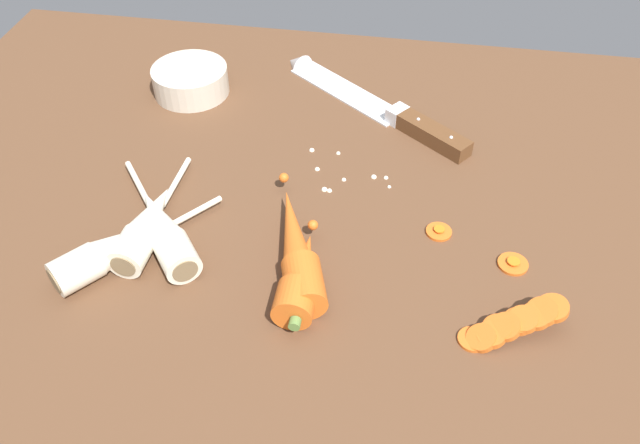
% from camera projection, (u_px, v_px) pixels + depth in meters
% --- Properties ---
extents(ground_plane, '(1.20, 0.90, 0.04)m').
position_uv_depth(ground_plane, '(323.00, 231.00, 0.78)').
color(ground_plane, brown).
extents(chefs_knife, '(0.30, 0.24, 0.04)m').
position_uv_depth(chefs_knife, '(367.00, 100.00, 0.94)').
color(chefs_knife, silver).
rests_on(chefs_knife, ground_plane).
extents(whole_carrot, '(0.09, 0.21, 0.04)m').
position_uv_depth(whole_carrot, '(296.00, 249.00, 0.70)').
color(whole_carrot, '#D6601E').
rests_on(whole_carrot, ground_plane).
extents(whole_carrot_second, '(0.04, 0.15, 0.04)m').
position_uv_depth(whole_carrot_second, '(300.00, 278.00, 0.67)').
color(whole_carrot_second, '#D6601E').
rests_on(whole_carrot_second, ground_plane).
extents(parsnip_front, '(0.15, 0.19, 0.04)m').
position_uv_depth(parsnip_front, '(164.00, 230.00, 0.73)').
color(parsnip_front, silver).
rests_on(parsnip_front, ground_plane).
extents(parsnip_mid_left, '(0.15, 0.18, 0.04)m').
position_uv_depth(parsnip_mid_left, '(113.00, 250.00, 0.70)').
color(parsnip_mid_left, silver).
rests_on(parsnip_mid_left, ground_plane).
extents(parsnip_mid_right, '(0.04, 0.20, 0.04)m').
position_uv_depth(parsnip_mid_right, '(147.00, 226.00, 0.73)').
color(parsnip_mid_right, silver).
rests_on(parsnip_mid_right, ground_plane).
extents(carrot_slice_stack, '(0.11, 0.06, 0.04)m').
position_uv_depth(carrot_slice_stack, '(513.00, 324.00, 0.64)').
color(carrot_slice_stack, '#D6601E').
rests_on(carrot_slice_stack, ground_plane).
extents(carrot_slice_stray_near, '(0.03, 0.03, 0.01)m').
position_uv_depth(carrot_slice_stray_near, '(513.00, 263.00, 0.71)').
color(carrot_slice_stray_near, '#D6601E').
rests_on(carrot_slice_stray_near, ground_plane).
extents(carrot_slice_stray_mid, '(0.03, 0.03, 0.01)m').
position_uv_depth(carrot_slice_stray_mid, '(439.00, 232.00, 0.75)').
color(carrot_slice_stray_mid, '#D6601E').
rests_on(carrot_slice_stray_mid, ground_plane).
extents(prep_bowl, '(0.11, 0.11, 0.04)m').
position_uv_depth(prep_bowl, '(190.00, 80.00, 0.95)').
color(prep_bowl, beige).
rests_on(prep_bowl, ground_plane).
extents(mince_crumbs, '(0.11, 0.08, 0.01)m').
position_uv_depth(mince_crumbs, '(341.00, 173.00, 0.82)').
color(mince_crumbs, silver).
rests_on(mince_crumbs, ground_plane).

